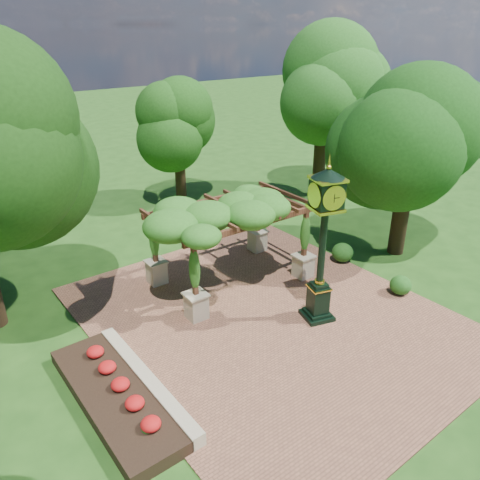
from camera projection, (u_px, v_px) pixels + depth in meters
ground at (290, 332)px, 14.37m from camera, size 120.00×120.00×0.00m
brick_plaza at (268, 317)px, 15.08m from camera, size 10.00×12.00×0.04m
border_wall at (147, 381)px, 12.09m from camera, size 0.35×5.00×0.40m
flower_bed at (114, 397)px, 11.60m from camera, size 1.50×5.00×0.36m
pedestal_clock at (324, 233)px, 13.78m from camera, size 1.24×1.24×5.03m
pergola at (230, 210)px, 16.13m from camera, size 5.44×3.52×3.36m
sundial at (185, 233)px, 20.21m from camera, size 0.62×0.62×0.87m
shrub_front at (401, 285)px, 16.21m from camera, size 0.90×0.90×0.67m
shrub_mid at (342, 252)px, 18.44m from camera, size 1.08×1.08×0.75m
shrub_back at (260, 233)px, 20.36m from camera, size 0.68×0.68×0.58m
tree_north at (178, 128)px, 23.30m from camera, size 3.29×3.29×5.67m
tree_east_far at (326, 75)px, 23.36m from camera, size 4.81×4.81×9.18m
tree_east_near at (414, 129)px, 17.30m from camera, size 4.37×4.37×7.37m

